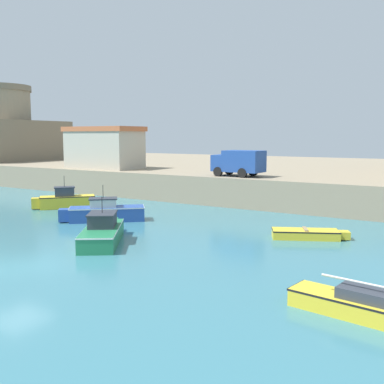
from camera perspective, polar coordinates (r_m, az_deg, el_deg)
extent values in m
plane|color=teal|center=(21.97, -21.29, -8.81)|extent=(200.00, 200.00, 0.00)
cube|color=gray|center=(55.30, 13.69, 2.12)|extent=(120.00, 40.00, 2.44)
cube|color=yellow|center=(38.08, -15.52, -1.22)|extent=(3.92, 4.16, 0.99)
cube|color=yellow|center=(38.12, -19.23, -1.35)|extent=(1.01, 1.00, 0.84)
cube|color=black|center=(38.02, -15.54, -0.54)|extent=(3.96, 4.20, 0.07)
cube|color=#333842|center=(37.97, -15.88, 0.01)|extent=(1.80, 1.83, 0.68)
cube|color=#2D333D|center=(37.93, -15.90, 0.58)|extent=(1.94, 1.98, 0.08)
cylinder|color=black|center=(37.88, -15.93, 1.32)|extent=(0.04, 0.04, 0.90)
cylinder|color=silver|center=(15.67, 21.02, -10.76)|extent=(2.83, 0.51, 0.08)
cube|color=#333842|center=(15.74, 21.51, -12.13)|extent=(2.01, 1.15, 0.36)
cube|color=yellow|center=(26.66, 14.18, -5.20)|extent=(3.92, 2.81, 0.51)
cube|color=yellow|center=(27.05, 18.72, -5.19)|extent=(0.86, 0.92, 0.44)
cube|color=black|center=(26.61, 14.19, -4.75)|extent=(3.96, 2.84, 0.07)
cube|color=#997F5B|center=(26.60, 14.20, -4.58)|extent=(0.67, 1.11, 0.08)
cube|color=#237A4C|center=(25.22, -11.34, -5.41)|extent=(4.49, 5.34, 0.87)
cube|color=#237A4C|center=(28.15, -10.46, -4.08)|extent=(1.30, 1.26, 0.74)
cube|color=white|center=(25.13, -11.37, -4.53)|extent=(4.53, 5.39, 0.07)
cube|color=#333842|center=(25.31, -11.30, -3.55)|extent=(2.17, 2.29, 0.70)
cube|color=#2D333D|center=(25.24, -11.32, -2.68)|extent=(2.34, 2.47, 0.08)
cylinder|color=black|center=(25.17, -11.35, -1.58)|extent=(0.04, 0.04, 0.90)
cube|color=#284C9E|center=(31.66, -10.71, -2.74)|extent=(4.84, 4.53, 0.98)
cube|color=#284C9E|center=(31.84, -15.91, -2.83)|extent=(1.12, 1.13, 0.84)
cube|color=white|center=(31.58, -10.73, -1.93)|extent=(4.88, 4.58, 0.07)
cube|color=silver|center=(31.54, -11.20, -1.38)|extent=(2.11, 2.06, 0.55)
cube|color=#2D333D|center=(31.50, -11.22, -0.82)|extent=(2.28, 2.22, 0.08)
cylinder|color=black|center=(31.43, -11.24, 0.07)|extent=(0.04, 0.04, 0.90)
cube|color=#796C57|center=(70.05, -22.91, 6.03)|extent=(13.81, 13.81, 5.51)
cylinder|color=gray|center=(70.07, -22.99, 7.74)|extent=(8.03, 8.03, 9.67)
cylinder|color=#796C57|center=(70.37, -23.20, 12.00)|extent=(8.43, 8.43, 0.80)
cube|color=#BCB29E|center=(48.69, -11.07, 5.27)|extent=(7.78, 4.22, 3.89)
cube|color=#C1663D|center=(48.67, -11.13, 7.85)|extent=(8.17, 4.43, 0.50)
cube|color=#234793|center=(38.05, 6.60, 3.90)|extent=(3.31, 2.27, 1.80)
cube|color=#234793|center=(39.07, 3.94, 3.72)|extent=(1.41, 2.07, 1.40)
cube|color=#334756|center=(39.29, 3.38, 4.04)|extent=(0.22, 1.80, 0.70)
cylinder|color=black|center=(38.25, 3.33, 2.60)|extent=(0.81, 0.32, 0.80)
cylinder|color=black|center=(39.88, 4.76, 2.77)|extent=(0.81, 0.32, 0.80)
cylinder|color=black|center=(37.09, 6.43, 2.43)|extent=(0.81, 0.32, 0.80)
cylinder|color=black|center=(38.76, 7.76, 2.61)|extent=(0.81, 0.32, 0.80)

